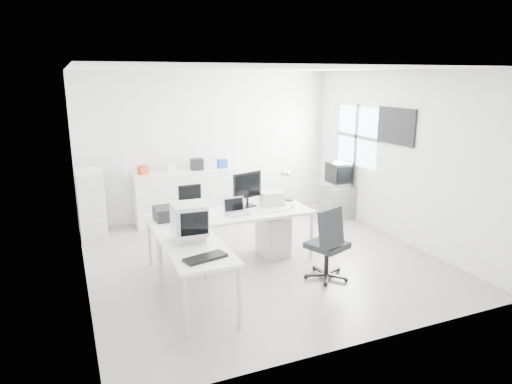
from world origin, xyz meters
name	(u,v)px	position (x,y,z in m)	size (l,w,h in m)	color
floor	(261,258)	(0.00, 0.00, 0.00)	(5.00, 5.00, 0.01)	#B6AFA3
ceiling	(262,69)	(0.00, 0.00, 2.80)	(5.00, 5.00, 0.01)	white
back_wall	(210,145)	(0.00, 2.50, 1.40)	(5.00, 0.02, 2.80)	silver
left_wall	(77,184)	(-2.50, 0.00, 1.40)	(0.02, 5.00, 2.80)	silver
right_wall	(399,157)	(2.50, 0.00, 1.40)	(0.02, 5.00, 2.80)	silver
window	(357,136)	(2.48, 1.20, 1.60)	(0.02, 1.20, 1.10)	white
wall_picture	(396,126)	(2.47, 0.10, 1.90)	(0.04, 0.90, 0.60)	black
main_desk	(232,238)	(-0.44, 0.07, 0.38)	(2.40, 0.80, 0.75)	silver
side_desk	(197,276)	(-1.29, -1.03, 0.38)	(0.70, 1.40, 0.75)	silver
drawer_pedestal	(273,235)	(0.26, 0.12, 0.30)	(0.40, 0.50, 0.60)	silver
inkjet_printer	(172,213)	(-1.29, 0.17, 0.84)	(0.49, 0.38, 0.17)	black
lcd_monitor_small	(190,199)	(-0.99, 0.32, 0.96)	(0.34, 0.19, 0.42)	black
lcd_monitor_large	(247,189)	(-0.09, 0.32, 1.02)	(0.52, 0.21, 0.54)	black
laptop	(237,207)	(-0.39, -0.03, 0.87)	(0.37, 0.38, 0.24)	#B7B7BA
white_keyboard	(276,211)	(0.21, -0.08, 0.76)	(0.38, 0.12, 0.02)	silver
white_mouse	(292,206)	(0.51, -0.03, 0.78)	(0.06, 0.06, 0.06)	silver
laser_printer	(272,198)	(0.31, 0.29, 0.85)	(0.36, 0.31, 0.21)	#BBBBBB
desk_lamp	(290,185)	(0.66, 0.37, 1.00)	(0.17, 0.17, 0.51)	silver
crt_monitor	(189,221)	(-1.29, -0.78, 1.00)	(0.43, 0.43, 0.50)	#B7B7BA
black_keyboard	(205,258)	(-1.29, -1.43, 0.77)	(0.48, 0.19, 0.03)	black
office_chair	(327,242)	(0.55, -0.98, 0.53)	(0.61, 0.61, 1.06)	#292C2E
tv_cabinet	(338,202)	(2.22, 1.34, 0.32)	(0.58, 0.47, 0.63)	slate
crt_tv	(339,175)	(2.22, 1.34, 0.86)	(0.50, 0.48, 0.45)	black
sideboard	(188,196)	(-0.54, 2.24, 0.49)	(1.97, 0.49, 0.99)	silver
clutter_box_a	(143,170)	(-1.34, 2.24, 1.06)	(0.15, 0.14, 0.15)	#AE3118
clutter_box_b	(171,168)	(-0.84, 2.24, 1.06)	(0.15, 0.12, 0.15)	silver
clutter_box_c	(197,164)	(-0.34, 2.24, 1.09)	(0.21, 0.19, 0.21)	black
clutter_box_d	(222,163)	(0.16, 2.24, 1.07)	(0.17, 0.15, 0.17)	#1939B0
clutter_bottle	(125,169)	(-1.64, 2.28, 1.10)	(0.07, 0.07, 0.22)	silver
filing_cabinet	(91,204)	(-2.28, 1.96, 0.60)	(0.42, 0.50, 1.21)	silver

